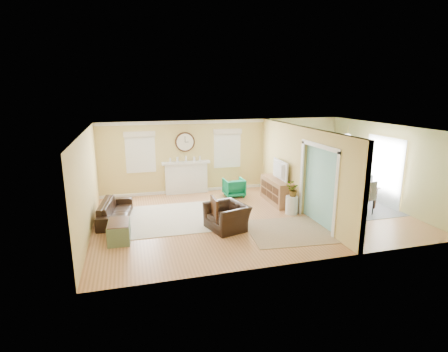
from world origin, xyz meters
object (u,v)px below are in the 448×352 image
(green_chair, at_px, (234,187))
(credenza, at_px, (277,191))
(eames_chair, at_px, (227,217))
(dining_table, at_px, (344,193))
(sofa, at_px, (115,211))

(green_chair, xyz_separation_m, credenza, (1.16, -1.05, 0.08))
(green_chair, bearing_deg, credenza, 136.39)
(eames_chair, distance_m, dining_table, 4.43)
(sofa, bearing_deg, green_chair, -63.87)
(sofa, bearing_deg, credenza, -79.35)
(sofa, relative_size, green_chair, 2.78)
(green_chair, xyz_separation_m, dining_table, (3.24, -1.70, 0.03))
(eames_chair, distance_m, green_chair, 2.99)
(eames_chair, xyz_separation_m, dining_table, (4.29, 1.10, 0.00))
(sofa, relative_size, eames_chair, 1.83)
(green_chair, bearing_deg, sofa, 17.19)
(eames_chair, height_order, dining_table, dining_table)
(green_chair, relative_size, dining_table, 0.36)
(green_chair, distance_m, credenza, 1.57)
(eames_chair, bearing_deg, green_chair, 142.69)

